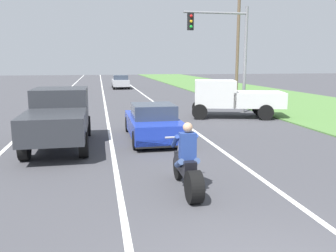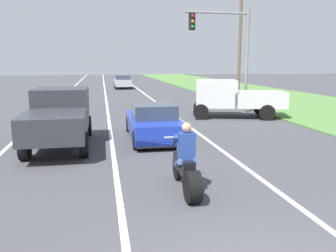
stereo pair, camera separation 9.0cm
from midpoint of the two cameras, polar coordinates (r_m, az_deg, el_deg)
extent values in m
cube|color=white|center=(24.03, -18.31, 2.77)|extent=(0.14, 120.00, 0.01)
cube|color=white|center=(24.13, -1.10, 3.32)|extent=(0.14, 120.00, 0.01)
cube|color=white|center=(23.81, -9.69, 3.08)|extent=(0.14, 120.00, 0.01)
cube|color=#517F3D|center=(27.64, 20.11, 3.64)|extent=(10.00, 120.00, 0.06)
cylinder|color=black|center=(7.55, 4.35, -9.77)|extent=(0.28, 0.69, 0.69)
cylinder|color=black|center=(8.98, 1.80, -6.65)|extent=(0.12, 0.63, 0.63)
cube|color=black|center=(8.22, 2.89, -6.12)|extent=(0.28, 1.10, 0.36)
cylinder|color=#B2B2B7|center=(8.81, 1.92, -4.52)|extent=(0.08, 0.36, 0.73)
cylinder|color=#A5A5AA|center=(8.69, 1.97, -1.81)|extent=(0.70, 0.05, 0.05)
cube|color=navy|center=(7.88, 3.31, -3.23)|extent=(0.36, 0.24, 0.60)
sphere|color=tan|center=(7.80, 3.35, -0.23)|extent=(0.22, 0.22, 0.22)
cylinder|color=#384C7A|center=(7.97, 1.97, -6.03)|extent=(0.14, 0.47, 0.32)
cylinder|color=navy|center=(8.11, 1.30, -2.47)|extent=(0.10, 0.51, 0.40)
cylinder|color=#384C7A|center=(8.06, 4.48, -5.89)|extent=(0.14, 0.47, 0.32)
cylinder|color=navy|center=(8.21, 4.31, -2.34)|extent=(0.10, 0.51, 0.40)
cube|color=#1E38B2|center=(13.63, -2.21, 0.13)|extent=(1.80, 4.30, 0.64)
cube|color=#333D4C|center=(13.34, -2.10, 2.43)|extent=(1.56, 1.70, 0.52)
cube|color=black|center=(11.69, -0.73, -2.77)|extent=(1.76, 0.20, 0.28)
cylinder|color=black|center=(15.14, -6.08, 0.30)|extent=(0.24, 0.64, 0.64)
cylinder|color=black|center=(15.35, -0.12, 0.49)|extent=(0.24, 0.64, 0.64)
cylinder|color=black|center=(12.02, -4.87, -2.30)|extent=(0.24, 0.64, 0.64)
cylinder|color=black|center=(12.27, 2.59, -2.00)|extent=(0.24, 0.64, 0.64)
cube|color=#2D3035|center=(13.71, -16.54, 2.95)|extent=(1.90, 2.10, 1.40)
cube|color=#333D4C|center=(14.01, -16.48, 4.69)|extent=(1.67, 0.29, 0.57)
cube|color=#2D3035|center=(11.54, -17.58, 0.07)|extent=(1.90, 2.70, 0.80)
cylinder|color=black|center=(14.74, -19.42, -0.19)|extent=(0.28, 0.80, 0.80)
cylinder|color=black|center=(14.57, -12.65, 0.03)|extent=(0.28, 0.80, 0.80)
cylinder|color=black|center=(11.50, -21.90, -3.17)|extent=(0.28, 0.80, 0.80)
cylinder|color=black|center=(11.28, -13.21, -2.95)|extent=(0.28, 0.80, 0.80)
cube|color=silver|center=(19.11, 7.88, 5.24)|extent=(2.52, 2.38, 1.40)
cube|color=#333D4C|center=(19.06, 6.85, 6.41)|extent=(0.71, 1.69, 0.57)
cube|color=silver|center=(19.40, 14.52, 4.19)|extent=(3.10, 2.53, 0.80)
cylinder|color=black|center=(18.31, 5.47, 2.30)|extent=(0.85, 0.48, 0.80)
cylinder|color=black|center=(20.03, 5.38, 2.99)|extent=(0.85, 0.48, 0.80)
cylinder|color=black|center=(18.68, 15.80, 2.11)|extent=(0.85, 0.48, 0.80)
cylinder|color=black|center=(20.37, 14.86, 2.81)|extent=(0.85, 0.48, 0.80)
cylinder|color=gray|center=(21.10, 12.68, 10.23)|extent=(0.18, 0.18, 6.00)
cylinder|color=gray|center=(20.63, 8.07, 17.63)|extent=(3.66, 0.12, 0.12)
cube|color=black|center=(20.17, 4.02, 16.44)|extent=(0.32, 0.24, 0.90)
sphere|color=red|center=(20.07, 4.13, 17.27)|extent=(0.16, 0.16, 0.16)
sphere|color=orange|center=(20.04, 4.12, 16.48)|extent=(0.16, 0.16, 0.16)
sphere|color=green|center=(20.01, 4.11, 15.68)|extent=(0.16, 0.16, 0.16)
cylinder|color=brown|center=(29.04, 11.59, 12.81)|extent=(0.24, 0.24, 8.62)
cube|color=#B2B2B7|center=(40.15, -7.26, 6.95)|extent=(1.76, 4.00, 0.70)
cube|color=#333D4C|center=(39.92, -7.26, 7.79)|extent=(1.56, 2.00, 0.50)
cylinder|color=black|center=(41.52, -8.47, 6.54)|extent=(0.20, 0.60, 0.60)
cylinder|color=black|center=(41.61, -6.26, 6.60)|extent=(0.20, 0.60, 0.60)
cylinder|color=black|center=(38.73, -8.31, 6.29)|extent=(0.20, 0.60, 0.60)
cylinder|color=black|center=(38.83, -5.94, 6.35)|extent=(0.20, 0.60, 0.60)
camera|label=1|loc=(0.04, -89.76, 0.04)|focal=37.82mm
camera|label=2|loc=(0.04, 90.24, -0.04)|focal=37.82mm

